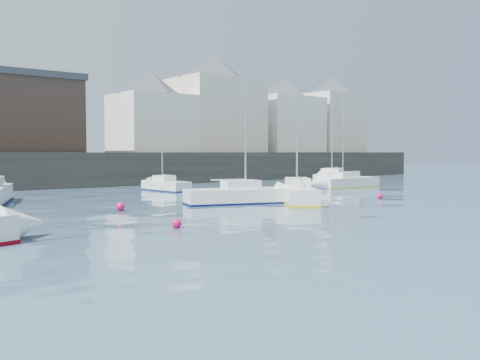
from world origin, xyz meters
TOP-DOWN VIEW (x-y plane):
  - water at (0.00, 0.00)m, footprint 220.00×220.00m
  - quay_wall at (0.00, 35.00)m, footprint 90.00×5.00m
  - land_strip at (0.00, 53.00)m, footprint 90.00×32.00m
  - bldg_east_a at (20.00, 42.00)m, footprint 13.36×13.36m
  - bldg_east_b at (31.00, 41.50)m, footprint 11.88×11.88m
  - bldg_east_c at (40.00, 41.50)m, footprint 11.14×11.14m
  - bldg_east_d at (11.00, 41.50)m, footprint 11.14×11.14m
  - sailboat_b at (1.06, 13.67)m, footprint 6.28×3.72m
  - sailboat_c at (4.16, 11.71)m, footprint 4.58×5.39m
  - sailboat_d at (17.61, 19.33)m, footprint 6.19×2.20m
  - sailboat_f at (3.22, 25.44)m, footprint 1.88×4.85m
  - sailboat_g at (21.84, 24.69)m, footprint 7.50×5.65m
  - buoy_near at (-6.98, 7.27)m, footprint 0.39×0.39m
  - buoy_mid at (10.57, 10.63)m, footprint 0.35×0.35m
  - buoy_far at (-5.88, 14.57)m, footprint 0.45×0.45m

SIDE VIEW (x-z plane):
  - water at x=0.00m, z-range 0.00..0.00m
  - buoy_near at x=-6.98m, z-range -0.20..0.20m
  - buoy_mid at x=10.57m, z-range -0.18..0.18m
  - buoy_far at x=-5.88m, z-range -0.22..0.22m
  - sailboat_f at x=3.22m, z-range -2.65..3.52m
  - sailboat_d at x=17.61m, z-range -3.43..4.37m
  - sailboat_b at x=1.06m, z-range -3.35..4.35m
  - sailboat_g at x=21.84m, z-range -4.09..5.14m
  - sailboat_c at x=4.16m, z-range -3.02..4.11m
  - land_strip at x=0.00m, z-range 0.00..2.80m
  - quay_wall at x=0.00m, z-range 0.00..3.00m
  - bldg_east_d at x=11.00m, z-range 2.89..11.84m
  - bldg_east_b at x=31.00m, z-range 2.89..12.84m
  - bldg_east_c at x=40.00m, z-range 2.90..13.85m
  - bldg_east_a at x=20.00m, z-range 2.91..14.71m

